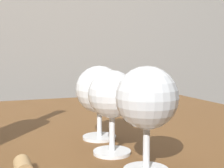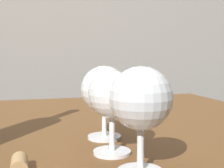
% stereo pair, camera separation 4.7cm
% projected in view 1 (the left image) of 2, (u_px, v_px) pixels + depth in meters
% --- Properties ---
extents(wine_glass_pinot, '(0.08, 0.08, 0.14)m').
position_uv_depth(wine_glass_pinot, '(147.00, 100.00, 0.40)').
color(wine_glass_pinot, white).
rests_on(wine_glass_pinot, dining_table).
extents(wine_glass_amber, '(0.07, 0.07, 0.13)m').
position_uv_depth(wine_glass_amber, '(112.00, 96.00, 0.48)').
color(wine_glass_amber, white).
rests_on(wine_glass_amber, dining_table).
extents(wine_glass_merlot, '(0.08, 0.08, 0.13)m').
position_uv_depth(wine_glass_merlot, '(99.00, 90.00, 0.56)').
color(wine_glass_merlot, white).
rests_on(wine_glass_merlot, dining_table).
extents(cork, '(0.02, 0.04, 0.02)m').
position_uv_depth(cork, '(23.00, 168.00, 0.39)').
color(cork, tan).
rests_on(cork, dining_table).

